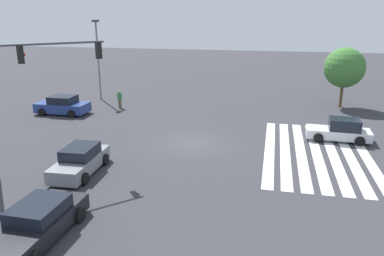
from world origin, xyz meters
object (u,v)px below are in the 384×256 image
(car_1, at_px, (37,223))
(tree_corner_a, at_px, (344,68))
(car_2, at_px, (340,131))
(car_4, at_px, (80,161))
(car_0, at_px, (63,106))
(street_light_pole_a, at_px, (98,53))
(pedestrian, at_px, (120,98))
(traffic_signal_mast, at_px, (22,82))

(car_1, xyz_separation_m, tree_corner_a, (24.81, -14.56, 2.97))
(car_2, distance_m, car_4, 16.89)
(car_2, bearing_deg, car_0, -2.89)
(car_1, bearing_deg, street_light_pole_a, -159.38)
(car_0, xyz_separation_m, tree_corner_a, (7.73, -23.62, 2.89))
(car_2, bearing_deg, tree_corner_a, -95.50)
(car_0, relative_size, car_2, 1.04)
(car_4, relative_size, street_light_pole_a, 0.57)
(pedestrian, bearing_deg, car_0, -98.42)
(pedestrian, height_order, tree_corner_a, tree_corner_a)
(traffic_signal_mast, distance_m, car_0, 13.93)
(traffic_signal_mast, height_order, car_4, traffic_signal_mast)
(car_2, distance_m, tree_corner_a, 10.61)
(car_2, height_order, street_light_pole_a, street_light_pole_a)
(traffic_signal_mast, xyz_separation_m, car_0, (12.06, 5.47, -4.29))
(tree_corner_a, bearing_deg, car_4, 139.54)
(traffic_signal_mast, xyz_separation_m, pedestrian, (15.11, 1.55, -4.11))
(car_4, bearing_deg, car_0, -147.93)
(traffic_signal_mast, relative_size, tree_corner_a, 1.31)
(tree_corner_a, bearing_deg, car_1, 149.58)
(car_0, relative_size, street_light_pole_a, 0.57)
(car_0, xyz_separation_m, car_4, (-11.05, -7.60, -0.04))
(car_1, xyz_separation_m, pedestrian, (20.13, 5.13, 0.27))
(car_2, distance_m, pedestrian, 18.95)
(pedestrian, bearing_deg, car_4, -31.67)
(street_light_pole_a, distance_m, tree_corner_a, 23.04)
(car_1, height_order, car_2, car_2)
(car_2, height_order, pedestrian, pedestrian)
(car_0, bearing_deg, car_1, 117.75)
(car_1, relative_size, pedestrian, 2.98)
(street_light_pole_a, bearing_deg, car_1, -159.99)
(car_2, relative_size, car_4, 0.97)
(car_0, relative_size, car_1, 0.90)
(car_1, bearing_deg, car_2, 139.11)
(car_1, xyz_separation_m, street_light_pole_a, (23.01, 8.38, 4.00))
(car_4, xyz_separation_m, tree_corner_a, (18.78, -16.02, 2.93))
(traffic_signal_mast, bearing_deg, car_4, -19.53)
(traffic_signal_mast, bearing_deg, tree_corner_a, 2.49)
(car_1, xyz_separation_m, car_4, (6.03, 1.45, 0.04))
(traffic_signal_mast, distance_m, car_4, 4.94)
(traffic_signal_mast, distance_m, tree_corner_a, 26.89)
(car_2, xyz_separation_m, street_light_pole_a, (8.28, 21.41, 3.95))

